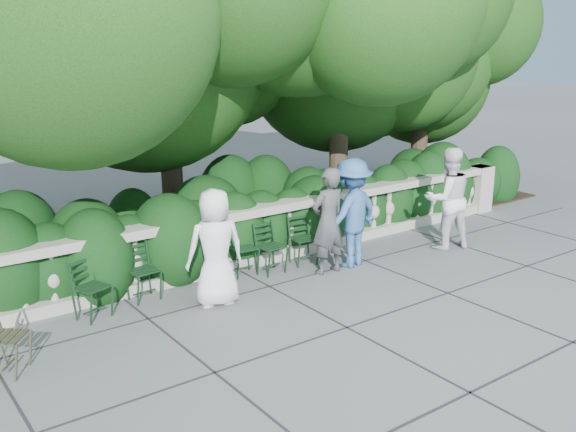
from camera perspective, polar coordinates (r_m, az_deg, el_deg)
ground at (r=9.60m, az=3.56°, el=-7.06°), size 90.00×90.00×0.00m
balustrade at (r=10.79m, az=-2.51°, el=-1.71°), size 12.00×0.44×1.00m
shrub_hedge at (r=11.91m, az=-5.70°, el=-2.56°), size 15.00×2.60×1.70m
tree_canopy at (r=11.85m, az=-3.76°, el=16.84°), size 15.04×6.52×6.78m
chair_a at (r=9.13m, az=-16.22°, el=-8.91°), size 0.58×0.60×0.84m
chair_b at (r=9.55m, az=-12.20°, el=-7.53°), size 0.47×0.51×0.84m
chair_c at (r=10.76m, az=1.75°, el=-4.49°), size 0.51×0.54×0.84m
chair_d at (r=10.29m, az=-3.59°, el=-5.46°), size 0.47×0.51×0.84m
chair_e at (r=10.37m, az=-1.01°, el=-5.27°), size 0.47×0.51×0.84m
chair_weathered at (r=8.10m, az=-22.46°, el=-12.77°), size 0.65×0.64×0.84m
person_businessman at (r=9.06m, az=-6.47°, el=-2.81°), size 0.92×0.70×1.69m
person_woman_grey at (r=10.24m, az=3.58°, el=-0.45°), size 0.64×0.43×1.74m
person_casual_man at (r=11.79m, az=13.99°, el=1.52°), size 1.08×0.96×1.84m
person_older_blue at (r=10.59m, az=5.66°, el=0.27°), size 1.27×0.86×1.82m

